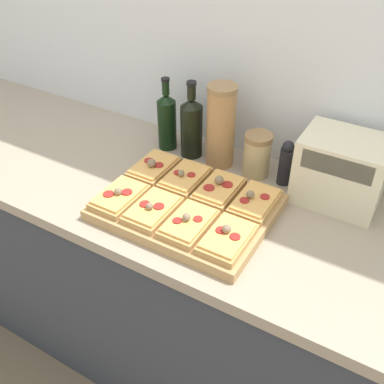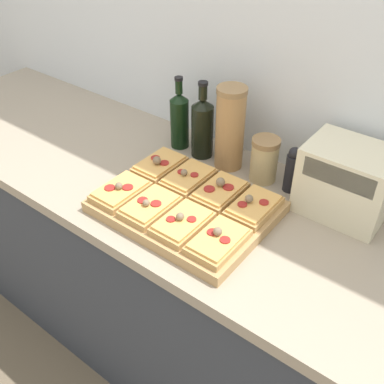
% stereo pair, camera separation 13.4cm
% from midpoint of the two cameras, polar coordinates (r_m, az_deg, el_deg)
% --- Properties ---
extents(wall_back, '(6.00, 0.06, 2.50)m').
position_cam_midpoint_polar(wall_back, '(1.53, 11.25, 17.32)').
color(wall_back, silver).
rests_on(wall_back, ground_plane).
extents(kitchen_counter, '(2.63, 0.67, 0.88)m').
position_cam_midpoint_polar(kitchen_counter, '(1.74, 2.35, -11.85)').
color(kitchen_counter, '#333842').
rests_on(kitchen_counter, ground_plane).
extents(cutting_board, '(0.50, 0.38, 0.03)m').
position_cam_midpoint_polar(cutting_board, '(1.35, 2.08, -1.99)').
color(cutting_board, tan).
rests_on(cutting_board, kitchen_counter).
extents(pizza_slice_back_left, '(0.11, 0.17, 0.06)m').
position_cam_midpoint_polar(pizza_slice_back_left, '(1.47, -1.52, 3.43)').
color(pizza_slice_back_left, tan).
rests_on(pizza_slice_back_left, cutting_board).
extents(pizza_slice_back_midleft, '(0.11, 0.17, 0.05)m').
position_cam_midpoint_polar(pizza_slice_back_midleft, '(1.42, 2.28, 1.77)').
color(pizza_slice_back_midleft, tan).
rests_on(pizza_slice_back_midleft, cutting_board).
extents(pizza_slice_back_midright, '(0.11, 0.17, 0.06)m').
position_cam_midpoint_polar(pizza_slice_back_midright, '(1.36, 6.39, 0.03)').
color(pizza_slice_back_midright, tan).
rests_on(pizza_slice_back_midright, cutting_board).
extents(pizza_slice_back_right, '(0.11, 0.17, 0.05)m').
position_cam_midpoint_polar(pizza_slice_back_right, '(1.32, 10.77, -1.91)').
color(pizza_slice_back_right, tan).
rests_on(pizza_slice_back_right, cutting_board).
extents(pizza_slice_front_left, '(0.11, 0.17, 0.05)m').
position_cam_midpoint_polar(pizza_slice_front_left, '(1.36, -6.30, 0.04)').
color(pizza_slice_front_left, tan).
rests_on(pizza_slice_front_left, cutting_board).
extents(pizza_slice_front_midleft, '(0.11, 0.17, 0.05)m').
position_cam_midpoint_polar(pizza_slice_front_midleft, '(1.30, -2.40, -1.91)').
color(pizza_slice_front_midleft, tan).
rests_on(pizza_slice_front_midleft, cutting_board).
extents(pizza_slice_front_midright, '(0.11, 0.17, 0.05)m').
position_cam_midpoint_polar(pizza_slice_front_midright, '(1.24, 1.89, -4.02)').
color(pizza_slice_front_midright, tan).
rests_on(pizza_slice_front_midright, cutting_board).
extents(pizza_slice_front_right, '(0.11, 0.17, 0.05)m').
position_cam_midpoint_polar(pizza_slice_front_right, '(1.20, 6.58, -6.28)').
color(pizza_slice_front_right, tan).
rests_on(pizza_slice_front_right, cutting_board).
extents(olive_oil_bottle, '(0.07, 0.07, 0.27)m').
position_cam_midpoint_polar(olive_oil_bottle, '(1.62, 0.80, 9.18)').
color(olive_oil_bottle, black).
rests_on(olive_oil_bottle, kitchen_counter).
extents(wine_bottle, '(0.08, 0.08, 0.28)m').
position_cam_midpoint_polar(wine_bottle, '(1.57, 3.81, 8.23)').
color(wine_bottle, black).
rests_on(wine_bottle, kitchen_counter).
extents(grain_jar_tall, '(0.10, 0.10, 0.29)m').
position_cam_midpoint_polar(grain_jar_tall, '(1.50, 7.58, 7.90)').
color(grain_jar_tall, '#AD7F4C').
rests_on(grain_jar_tall, kitchen_counter).
extents(grain_jar_short, '(0.09, 0.09, 0.15)m').
position_cam_midpoint_polar(grain_jar_short, '(1.48, 11.75, 3.98)').
color(grain_jar_short, tan).
rests_on(grain_jar_short, kitchen_counter).
extents(pepper_mill, '(0.04, 0.04, 0.16)m').
position_cam_midpoint_polar(pepper_mill, '(1.45, 15.21, 2.64)').
color(pepper_mill, black).
rests_on(pepper_mill, kitchen_counter).
extents(toaster_oven, '(0.28, 0.19, 0.22)m').
position_cam_midpoint_polar(toaster_oven, '(1.39, 21.70, 1.19)').
color(toaster_oven, beige).
rests_on(toaster_oven, kitchen_counter).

